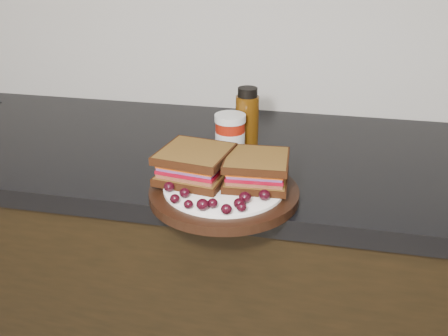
{
  "coord_description": "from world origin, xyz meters",
  "views": [
    {
      "loc": [
        0.15,
        0.65,
        1.34
      ],
      "look_at": [
        -0.03,
        1.46,
        0.96
      ],
      "focal_mm": 40.0,
      "sensor_mm": 36.0,
      "label": 1
    }
  ],
  "objects_px": {
    "plate": "(224,193)",
    "oil_bottle": "(247,119)",
    "sandwich_left": "(195,164)",
    "condiment_jar": "(230,137)"
  },
  "relations": [
    {
      "from": "plate",
      "to": "condiment_jar",
      "type": "relative_size",
      "value": 2.81
    },
    {
      "from": "plate",
      "to": "oil_bottle",
      "type": "xyz_separation_m",
      "value": [
        0.0,
        0.24,
        0.06
      ]
    },
    {
      "from": "oil_bottle",
      "to": "plate",
      "type": "bearing_deg",
      "value": -90.17
    },
    {
      "from": "plate",
      "to": "oil_bottle",
      "type": "bearing_deg",
      "value": 89.83
    },
    {
      "from": "sandwich_left",
      "to": "condiment_jar",
      "type": "xyz_separation_m",
      "value": [
        0.03,
        0.17,
        -0.0
      ]
    },
    {
      "from": "condiment_jar",
      "to": "oil_bottle",
      "type": "bearing_deg",
      "value": 63.48
    },
    {
      "from": "plate",
      "to": "sandwich_left",
      "type": "height_order",
      "value": "sandwich_left"
    },
    {
      "from": "plate",
      "to": "sandwich_left",
      "type": "bearing_deg",
      "value": 161.41
    },
    {
      "from": "plate",
      "to": "oil_bottle",
      "type": "relative_size",
      "value": 1.92
    },
    {
      "from": "sandwich_left",
      "to": "condiment_jar",
      "type": "relative_size",
      "value": 1.27
    }
  ]
}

